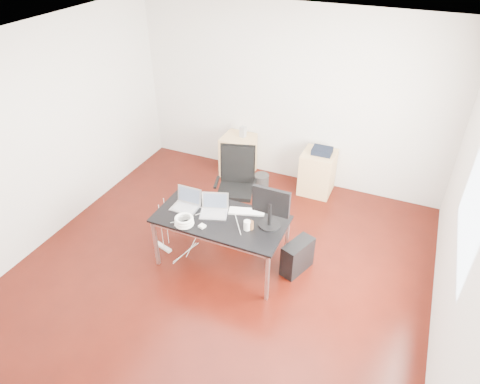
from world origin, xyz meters
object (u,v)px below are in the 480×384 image
at_px(desk, 221,222).
at_px(filing_cabinet_left, 238,155).
at_px(office_chair, 236,181).
at_px(filing_cabinet_right, 317,172).
at_px(pc_tower, 297,256).

height_order(desk, filing_cabinet_left, desk).
bearing_deg(office_chair, filing_cabinet_left, 96.54).
height_order(office_chair, filing_cabinet_left, office_chair).
distance_m(desk, office_chair, 1.05).
height_order(office_chair, filing_cabinet_right, office_chair).
height_order(desk, filing_cabinet_right, desk).
bearing_deg(filing_cabinet_right, desk, -107.43).
height_order(filing_cabinet_right, pc_tower, filing_cabinet_right).
relative_size(filing_cabinet_left, filing_cabinet_right, 1.00).
bearing_deg(filing_cabinet_right, office_chair, -129.35).
relative_size(office_chair, pc_tower, 2.40).
bearing_deg(office_chair, pc_tower, -48.76).
bearing_deg(desk, filing_cabinet_left, 108.45).
relative_size(filing_cabinet_left, pc_tower, 1.56).
bearing_deg(desk, pc_tower, 16.00).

